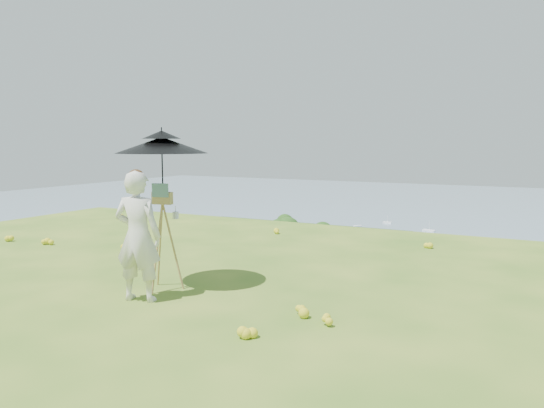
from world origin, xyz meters
The scene contains 12 objects.
ground centered at (0.00, 0.00, 0.00)m, with size 14.00×14.00×0.00m, color #3E7120.
shoreline_tier centered at (0.00, 75.00, -36.00)m, with size 170.00×28.00×8.00m, color slate.
bay_water centered at (0.00, 240.00, -34.00)m, with size 700.00×700.00×0.00m, color #7396A4.
peninsula centered at (-75.00, 155.00, -29.00)m, with size 90.00×60.00×12.00m, color #16340E, non-canonical shape.
slope_trees centered at (0.00, 35.00, -15.00)m, with size 110.00×50.00×6.00m, color #174615, non-canonical shape.
harbor_town centered at (0.00, 75.00, -29.50)m, with size 110.00×22.00×5.00m, color silver, non-canonical shape.
moored_boats centered at (-12.50, 161.00, -33.65)m, with size 140.00×140.00×0.70m, color white, non-canonical shape.
wildflowers centered at (0.00, 0.25, 0.06)m, with size 10.00×10.50×0.12m, color yellow, non-canonical shape.
painter centered at (1.43, -0.50, 0.90)m, with size 0.66×0.43×1.80m, color white.
field_easel centered at (1.37, 0.11, 0.79)m, with size 0.60×0.60×1.59m, color #AF8349, non-canonical shape.
sun_umbrella centered at (1.36, 0.14, 1.85)m, with size 1.34×1.34×1.09m, color black, non-canonical shape.
painter_cap centered at (1.43, -0.50, 1.75)m, with size 0.22×0.27×0.10m, color #DE7A7A, non-canonical shape.
Camera 1 is at (6.37, -5.97, 2.18)m, focal length 35.00 mm.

